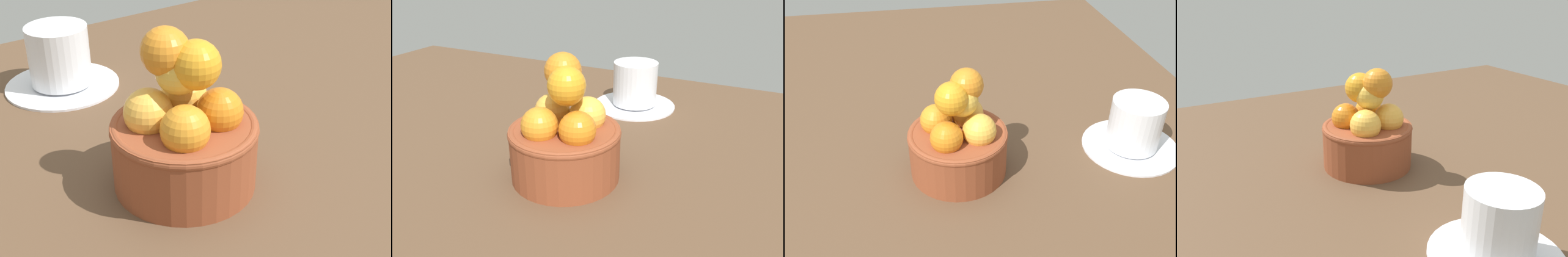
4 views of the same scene
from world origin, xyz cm
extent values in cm
cube|color=brown|center=(0.00, 0.00, -1.77)|extent=(135.48, 89.27, 3.55)
cylinder|color=brown|center=(0.00, 0.00, 3.20)|extent=(13.13, 13.13, 6.40)
torus|color=brown|center=(0.00, 0.00, 6.00)|extent=(13.33, 13.33, 1.00)
sphere|color=#F9B742|center=(-1.72, -2.61, 7.49)|extent=(4.40, 4.40, 4.40)
sphere|color=#F7B140|center=(2.61, -1.72, 7.49)|extent=(4.41, 4.41, 4.41)
sphere|color=orange|center=(1.72, 2.61, 7.49)|extent=(4.26, 4.26, 4.26)
sphere|color=orange|center=(-2.61, 1.72, 7.49)|extent=(4.21, 4.21, 4.21)
sphere|color=#EEB840|center=(0.26, -0.70, 11.14)|extent=(4.18, 4.18, 4.18)
sphere|color=orange|center=(-0.80, 0.68, 12.00)|extent=(4.31, 4.31, 4.31)
sphere|color=orange|center=(0.84, -1.44, 12.85)|extent=(4.33, 4.33, 4.33)
cylinder|color=white|center=(0.65, -25.87, 0.30)|extent=(14.11, 14.11, 0.60)
cylinder|color=white|center=(0.65, -25.87, 4.24)|extent=(7.51, 7.51, 7.28)
camera|label=1|loc=(23.88, 34.51, 30.40)|focal=50.45mm
camera|label=2|loc=(-21.24, 36.86, 25.96)|focal=36.83mm
camera|label=3|loc=(-46.91, 5.44, 39.33)|focal=40.21mm
camera|label=4|loc=(-28.13, -50.69, 27.58)|focal=38.68mm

